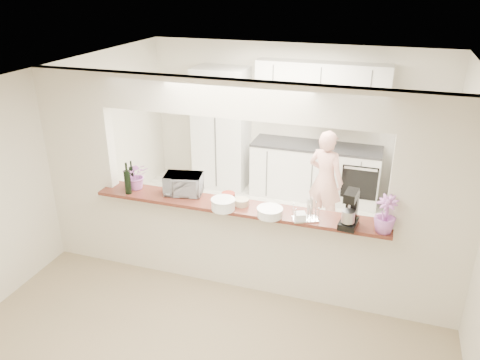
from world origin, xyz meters
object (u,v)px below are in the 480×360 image
at_px(stand_mixer, 350,210).
at_px(person, 325,181).
at_px(toaster_oven, 184,184).
at_px(refrigerator, 420,162).

height_order(stand_mixer, person, person).
distance_m(toaster_oven, person, 2.28).
bearing_deg(person, stand_mixer, 126.05).
bearing_deg(stand_mixer, refrigerator, 74.01).
distance_m(stand_mixer, person, 2.01).
distance_m(refrigerator, toaster_oven, 3.80).
bearing_deg(toaster_oven, refrigerator, 31.70).
bearing_deg(refrigerator, stand_mixer, -105.99).
height_order(refrigerator, stand_mixer, refrigerator).
xyz_separation_m(stand_mixer, person, (-0.50, 1.88, -0.52)).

